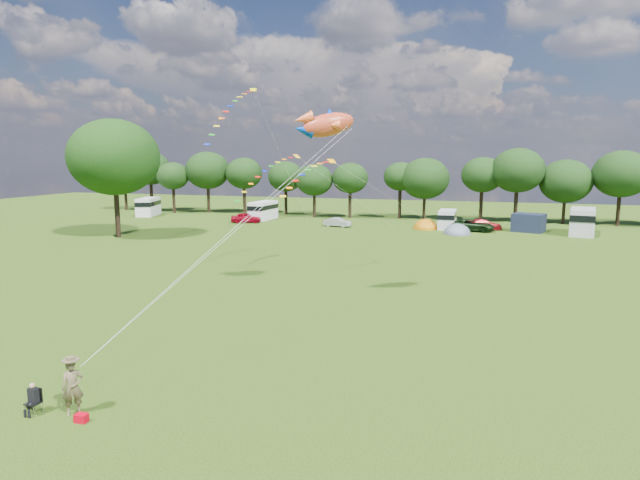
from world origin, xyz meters
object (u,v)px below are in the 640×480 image
(campervan_c, at_px, (447,219))
(camp_chair, at_px, (34,395))
(fish_kite, at_px, (324,125))
(car_c, at_px, (483,225))
(kite_flyer, at_px, (73,387))
(car_b, at_px, (337,222))
(tent_greyblue, at_px, (457,234))
(big_tree, at_px, (114,157))
(campervan_a, at_px, (148,206))
(campervan_b, at_px, (263,210))
(campervan_d, at_px, (582,221))
(car_d, at_px, (472,225))
(tent_orange, at_px, (425,229))
(car_a, at_px, (246,218))

(campervan_c, bearing_deg, camp_chair, 169.73)
(campervan_c, distance_m, fish_kite, 39.06)
(car_c, xyz_separation_m, kite_flyer, (-14.24, -54.70, 0.33))
(car_b, relative_size, tent_greyblue, 0.93)
(tent_greyblue, height_order, camp_chair, tent_greyblue)
(big_tree, bearing_deg, campervan_a, 115.84)
(campervan_b, relative_size, campervan_d, 0.85)
(car_b, xyz_separation_m, tent_greyblue, (15.31, -2.38, -0.57))
(car_d, bearing_deg, car_c, -33.94)
(car_d, xyz_separation_m, campervan_b, (-29.30, 3.71, 0.68))
(big_tree, bearing_deg, campervan_d, 18.78)
(tent_greyblue, bearing_deg, tent_orange, 138.81)
(car_d, xyz_separation_m, fish_kite, (-8.68, -35.83, 10.30))
(campervan_c, distance_m, campervan_d, 15.61)
(campervan_a, distance_m, campervan_b, 19.27)
(campervan_a, height_order, tent_greyblue, campervan_a)
(car_a, bearing_deg, tent_greyblue, -115.82)
(car_d, relative_size, campervan_c, 1.13)
(big_tree, distance_m, car_c, 44.69)
(campervan_c, height_order, tent_orange, campervan_c)
(car_d, height_order, campervan_a, campervan_a)
(campervan_a, height_order, campervan_b, campervan_a)
(big_tree, xyz_separation_m, campervan_c, (35.57, 18.22, -7.75))
(car_c, distance_m, fish_kite, 39.95)
(kite_flyer, relative_size, camp_chair, 1.73)
(campervan_b, distance_m, campervan_d, 41.89)
(big_tree, bearing_deg, tent_orange, 27.30)
(car_b, xyz_separation_m, campervan_d, (29.43, 1.53, 1.05))
(big_tree, height_order, car_d, big_tree)
(car_a, bearing_deg, kite_flyer, 177.87)
(big_tree, xyz_separation_m, campervan_a, (-9.90, 20.45, -7.54))
(campervan_d, height_order, fish_kite, fish_kite)
(car_a, xyz_separation_m, tent_greyblue, (28.53, -2.80, -0.68))
(big_tree, bearing_deg, fish_kite, -32.61)
(car_a, distance_m, kite_flyer, 55.67)
(campervan_a, height_order, campervan_d, campervan_d)
(car_d, bearing_deg, kite_flyer, 175.74)
(car_b, height_order, campervan_b, campervan_b)
(campervan_d, distance_m, camp_chair, 60.61)
(campervan_d, relative_size, kite_flyer, 3.30)
(tent_greyblue, bearing_deg, campervan_c, 107.04)
(car_c, bearing_deg, campervan_d, -117.17)
(fish_kite, bearing_deg, car_b, 73.70)
(car_d, bearing_deg, camp_chair, 174.43)
(tent_orange, distance_m, camp_chair, 54.68)
(car_d, bearing_deg, tent_greyblue, 161.80)
(car_b, height_order, campervan_d, campervan_d)
(fish_kite, bearing_deg, big_tree, 117.81)
(campervan_b, relative_size, tent_orange, 1.60)
(kite_flyer, height_order, camp_chair, kite_flyer)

